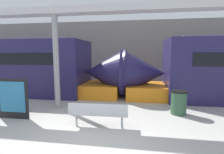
{
  "coord_description": "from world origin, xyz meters",
  "views": [
    {
      "loc": [
        1.25,
        -3.78,
        2.3
      ],
      "look_at": [
        0.17,
        3.18,
        1.4
      ],
      "focal_mm": 28.0,
      "sensor_mm": 36.0,
      "label": 1
    }
  ],
  "objects_px": {
    "support_column_near": "(56,63)",
    "trash_bin": "(179,102)",
    "poster_board": "(13,99)",
    "bench_near": "(98,112)"
  },
  "relations": [
    {
      "from": "poster_board",
      "to": "support_column_near",
      "type": "relative_size",
      "value": 0.37
    },
    {
      "from": "trash_bin",
      "to": "support_column_near",
      "type": "height_order",
      "value": "support_column_near"
    },
    {
      "from": "trash_bin",
      "to": "poster_board",
      "type": "xyz_separation_m",
      "value": [
        -6.01,
        -1.4,
        0.27
      ]
    },
    {
      "from": "trash_bin",
      "to": "poster_board",
      "type": "bearing_deg",
      "value": -166.86
    },
    {
      "from": "poster_board",
      "to": "support_column_near",
      "type": "height_order",
      "value": "support_column_near"
    },
    {
      "from": "bench_near",
      "to": "support_column_near",
      "type": "bearing_deg",
      "value": 139.31
    },
    {
      "from": "trash_bin",
      "to": "bench_near",
      "type": "bearing_deg",
      "value": -147.39
    },
    {
      "from": "support_column_near",
      "to": "trash_bin",
      "type": "bearing_deg",
      "value": -0.43
    },
    {
      "from": "trash_bin",
      "to": "support_column_near",
      "type": "distance_m",
      "value": 5.23
    },
    {
      "from": "poster_board",
      "to": "bench_near",
      "type": "bearing_deg",
      "value": -6.56
    }
  ]
}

